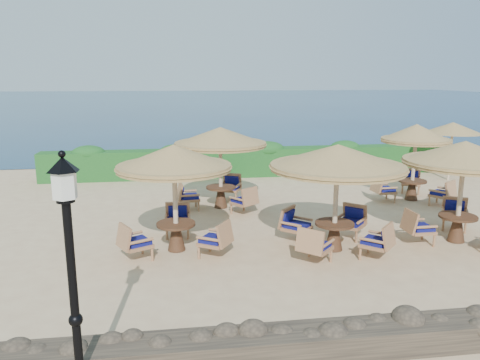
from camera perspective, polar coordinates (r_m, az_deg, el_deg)
ground at (r=13.62m, az=7.22°, el=-5.68°), size 120.00×120.00×0.00m
sea at (r=82.65m, az=-5.70°, el=9.54°), size 160.00×160.00×0.00m
hedge at (r=20.30m, az=1.96°, el=2.22°), size 18.00×0.90×1.20m
stone_wall at (r=8.22m, az=19.14°, el=-17.46°), size 15.00×0.65×0.44m
lamp_post at (r=6.41m, az=-19.63°, el=-12.99°), size 0.44×0.44×3.31m
extra_parasol at (r=21.07m, az=24.52°, el=5.79°), size 2.30×2.30×2.41m
cafe_set_0 at (r=11.34m, az=-8.00°, el=0.60°), size 2.81×2.82×2.65m
cafe_set_1 at (r=11.50m, az=11.73°, el=0.73°), size 3.30×3.30×2.65m
cafe_set_2 at (r=13.12m, az=25.55°, el=1.31°), size 3.03×3.03×2.65m
cafe_set_3 at (r=15.06m, az=-2.41°, el=3.82°), size 3.00×3.00×2.65m
cafe_set_4 at (r=17.11m, az=20.55°, el=3.51°), size 2.59×2.77×2.65m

